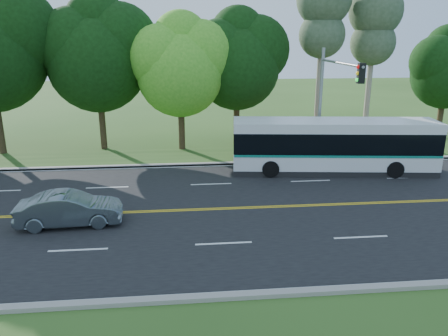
{
  "coord_description": "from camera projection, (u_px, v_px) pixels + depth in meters",
  "views": [
    {
      "loc": [
        -1.98,
        -18.7,
        7.78
      ],
      "look_at": [
        0.05,
        2.0,
        1.37
      ],
      "focal_mm": 35.0,
      "sensor_mm": 36.0,
      "label": 1
    }
  ],
  "objects": [
    {
      "name": "ground",
      "position": [
        227.0,
        209.0,
        20.26
      ],
      "size": [
        120.0,
        120.0,
        0.0
      ],
      "primitive_type": "plane",
      "color": "#2E521B",
      "rests_on": "ground"
    },
    {
      "name": "road",
      "position": [
        227.0,
        209.0,
        20.26
      ],
      "size": [
        60.0,
        14.0,
        0.02
      ],
      "primitive_type": "cube",
      "color": "black",
      "rests_on": "ground"
    },
    {
      "name": "curb_north",
      "position": [
        215.0,
        164.0,
        27.04
      ],
      "size": [
        60.0,
        0.3,
        0.15
      ],
      "primitive_type": "cube",
      "color": "gray",
      "rests_on": "ground"
    },
    {
      "name": "curb_south",
      "position": [
        251.0,
        295.0,
        13.44
      ],
      "size": [
        60.0,
        0.3,
        0.15
      ],
      "primitive_type": "cube",
      "color": "gray",
      "rests_on": "ground"
    },
    {
      "name": "grass_verge",
      "position": [
        213.0,
        156.0,
        28.81
      ],
      "size": [
        60.0,
        4.0,
        0.1
      ],
      "primitive_type": "cube",
      "color": "#2E521B",
      "rests_on": "ground"
    },
    {
      "name": "lane_markings",
      "position": [
        225.0,
        208.0,
        20.25
      ],
      "size": [
        57.6,
        13.82,
        0.0
      ],
      "color": "gold",
      "rests_on": "road"
    },
    {
      "name": "tree_row",
      "position": [
        132.0,
        50.0,
        29.34
      ],
      "size": [
        44.7,
        9.1,
        13.84
      ],
      "color": "black",
      "rests_on": "ground"
    },
    {
      "name": "bougainvillea_hedge",
      "position": [
        323.0,
        147.0,
        28.48
      ],
      "size": [
        9.5,
        2.25,
        1.5
      ],
      "color": "maroon",
      "rests_on": "ground"
    },
    {
      "name": "traffic_signal",
      "position": [
        331.0,
        91.0,
        24.64
      ],
      "size": [
        0.42,
        6.1,
        7.0
      ],
      "color": "gray",
      "rests_on": "ground"
    },
    {
      "name": "transit_bus",
      "position": [
        333.0,
        147.0,
        25.29
      ],
      "size": [
        11.82,
        3.85,
        3.04
      ],
      "rotation": [
        0.0,
        0.0,
        -0.12
      ],
      "color": "white",
      "rests_on": "road"
    },
    {
      "name": "sedan",
      "position": [
        70.0,
        209.0,
        18.34
      ],
      "size": [
        4.38,
        1.78,
        1.41
      ],
      "primitive_type": "imported",
      "rotation": [
        0.0,
        0.0,
        1.64
      ],
      "color": "slate",
      "rests_on": "road"
    }
  ]
}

